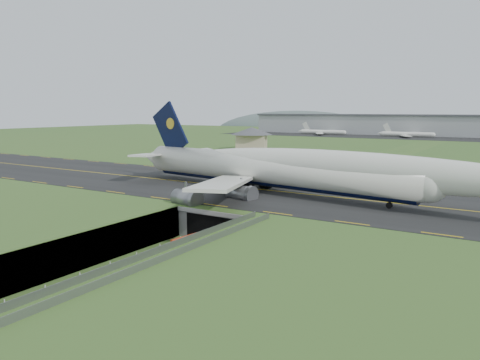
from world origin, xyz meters
The scene contains 10 objects.
ground centered at (0.00, 0.00, 0.00)m, with size 900.00×900.00×0.00m, color #2F5622.
airfield_deck centered at (0.00, 0.00, 3.00)m, with size 800.00×800.00×6.00m, color gray.
trench_road centered at (0.00, -7.50, 0.10)m, with size 12.00×75.00×0.20m, color slate.
taxiway centered at (0.00, 33.00, 6.09)m, with size 800.00×44.00×0.18m, color black.
tunnel_portal centered at (0.00, 16.71, 3.33)m, with size 17.00×22.30×6.00m.
guideway centered at (11.00, -19.11, 5.32)m, with size 3.00×53.00×7.05m.
jumbo_jet centered at (6.81, 30.18, 11.92)m, with size 106.01×65.59×21.90m.
shuttle_tram centered at (2.05, -0.59, 1.74)m, with size 3.82×8.08×3.17m.
service_building centered at (-63.22, 130.21, 12.38)m, with size 25.82×25.82×10.77m.
cargo_terminal centered at (-0.09, 299.41, 13.96)m, with size 320.00×67.00×15.60m.
Camera 1 is at (50.44, -62.68, 24.95)m, focal length 35.00 mm.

